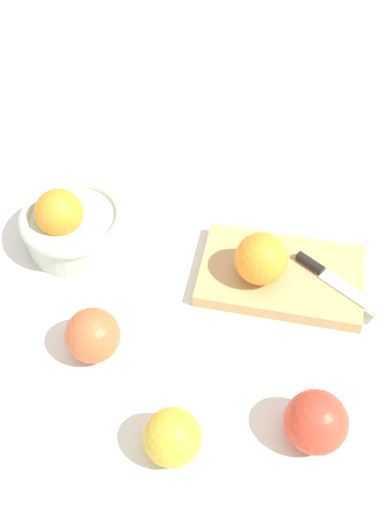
% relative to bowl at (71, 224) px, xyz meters
% --- Properties ---
extents(ground_plane, '(2.40, 2.40, 0.00)m').
position_rel_bowl_xyz_m(ground_plane, '(0.17, -0.15, -0.04)').
color(ground_plane, silver).
extents(bowl, '(0.16, 0.16, 0.11)m').
position_rel_bowl_xyz_m(bowl, '(0.00, 0.00, 0.00)').
color(bowl, beige).
rests_on(bowl, ground_plane).
extents(cutting_board, '(0.26, 0.18, 0.02)m').
position_rel_bowl_xyz_m(cutting_board, '(0.32, -0.05, -0.03)').
color(cutting_board, tan).
rests_on(cutting_board, ground_plane).
extents(orange_on_board, '(0.08, 0.08, 0.08)m').
position_rel_bowl_xyz_m(orange_on_board, '(0.29, -0.06, 0.02)').
color(orange_on_board, orange).
rests_on(orange_on_board, cutting_board).
extents(knife, '(0.13, 0.11, 0.01)m').
position_rel_bowl_xyz_m(knife, '(0.39, -0.06, -0.01)').
color(knife, silver).
rests_on(knife, cutting_board).
extents(apple_front_right, '(0.08, 0.08, 0.08)m').
position_rel_bowl_xyz_m(apple_front_right, '(0.36, -0.30, -0.00)').
color(apple_front_right, '#D6422D').
rests_on(apple_front_right, ground_plane).
extents(apple_front_left, '(0.07, 0.07, 0.07)m').
position_rel_bowl_xyz_m(apple_front_left, '(0.07, -0.20, -0.00)').
color(apple_front_left, '#CC6638').
rests_on(apple_front_left, ground_plane).
extents(apple_front_center, '(0.07, 0.07, 0.07)m').
position_rel_bowl_xyz_m(apple_front_center, '(0.19, -0.33, -0.01)').
color(apple_front_center, gold).
rests_on(apple_front_center, ground_plane).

